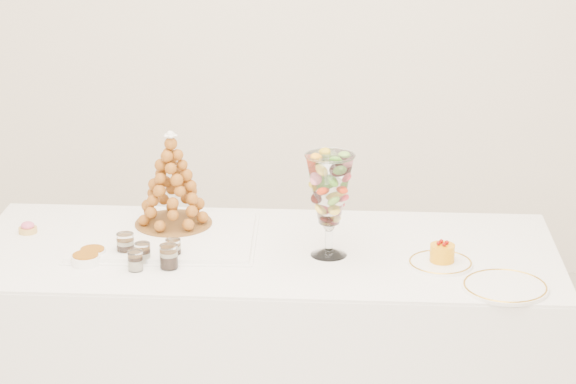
{
  "coord_description": "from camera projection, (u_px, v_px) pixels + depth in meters",
  "views": [
    {
      "loc": [
        0.33,
        -3.06,
        2.13
      ],
      "look_at": [
        0.05,
        0.22,
        0.99
      ],
      "focal_mm": 70.0,
      "sensor_mm": 36.0,
      "label": 1
    }
  ],
  "objects": [
    {
      "name": "lace_tray",
      "position": [
        165.0,
        237.0,
        3.78
      ],
      "size": [
        0.62,
        0.48,
        0.02
      ],
      "primitive_type": "cube",
      "rotation": [
        0.0,
        0.0,
        0.06
      ],
      "color": "white",
      "rests_on": "buffet_table"
    },
    {
      "name": "verrine_e",
      "position": [
        169.0,
        257.0,
        3.54
      ],
      "size": [
        0.06,
        0.06,
        0.08
      ],
      "primitive_type": "cylinder",
      "rotation": [
        0.0,
        0.0,
        -0.13
      ],
      "color": "white",
      "rests_on": "buffet_table"
    },
    {
      "name": "spare_plate",
      "position": [
        505.0,
        287.0,
        3.4
      ],
      "size": [
        0.26,
        0.26,
        0.01
      ],
      "primitive_type": "cylinder",
      "color": "white",
      "rests_on": "buffet_table"
    },
    {
      "name": "verrine_b",
      "position": [
        143.0,
        253.0,
        3.58
      ],
      "size": [
        0.06,
        0.06,
        0.07
      ],
      "primitive_type": "cylinder",
      "rotation": [
        0.0,
        0.0,
        0.31
      ],
      "color": "white",
      "rests_on": "buffet_table"
    },
    {
      "name": "cake_plate",
      "position": [
        440.0,
        263.0,
        3.58
      ],
      "size": [
        0.21,
        0.21,
        0.01
      ],
      "primitive_type": "cylinder",
      "color": "white",
      "rests_on": "buffet_table"
    },
    {
      "name": "croquembouche",
      "position": [
        172.0,
        179.0,
        3.82
      ],
      "size": [
        0.27,
        0.27,
        0.33
      ],
      "rotation": [
        0.0,
        0.0,
        0.11
      ],
      "color": "brown",
      "rests_on": "lace_tray"
    },
    {
      "name": "verrine_c",
      "position": [
        173.0,
        249.0,
        3.61
      ],
      "size": [
        0.06,
        0.06,
        0.07
      ],
      "primitive_type": "cylinder",
      "rotation": [
        0.0,
        0.0,
        0.18
      ],
      "color": "white",
      "rests_on": "buffet_table"
    },
    {
      "name": "ramekin_front",
      "position": [
        86.0,
        260.0,
        3.58
      ],
      "size": [
        0.09,
        0.09,
        0.03
      ],
      "primitive_type": "cylinder",
      "color": "white",
      "rests_on": "buffet_table"
    },
    {
      "name": "verrine_d",
      "position": [
        135.0,
        261.0,
        3.53
      ],
      "size": [
        0.06,
        0.06,
        0.06
      ],
      "primitive_type": "cylinder",
      "rotation": [
        0.0,
        0.0,
        0.32
      ],
      "color": "white",
      "rests_on": "buffet_table"
    },
    {
      "name": "buffet_table",
      "position": [
        265.0,
        349.0,
        3.83
      ],
      "size": [
        1.97,
        0.83,
        0.74
      ],
      "rotation": [
        0.0,
        0.0,
        0.02
      ],
      "color": "white",
      "rests_on": "ground"
    },
    {
      "name": "ramekin_back",
      "position": [
        93.0,
        253.0,
        3.63
      ],
      "size": [
        0.09,
        0.09,
        0.03
      ],
      "primitive_type": "cylinder",
      "color": "white",
      "rests_on": "buffet_table"
    },
    {
      "name": "mousse_cake",
      "position": [
        442.0,
        253.0,
        3.57
      ],
      "size": [
        0.08,
        0.08,
        0.07
      ],
      "color": "orange",
      "rests_on": "cake_plate"
    },
    {
      "name": "verrine_a",
      "position": [
        125.0,
        245.0,
        3.64
      ],
      "size": [
        0.07,
        0.07,
        0.08
      ],
      "primitive_type": "cylinder",
      "rotation": [
        0.0,
        0.0,
        0.27
      ],
      "color": "white",
      "rests_on": "buffet_table"
    },
    {
      "name": "macaron_vase",
      "position": [
        329.0,
        191.0,
        3.59
      ],
      "size": [
        0.16,
        0.16,
        0.34
      ],
      "color": "white",
      "rests_on": "buffet_table"
    },
    {
      "name": "pink_tart",
      "position": [
        28.0,
        228.0,
        3.84
      ],
      "size": [
        0.06,
        0.06,
        0.04
      ],
      "color": "tan",
      "rests_on": "buffet_table"
    }
  ]
}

